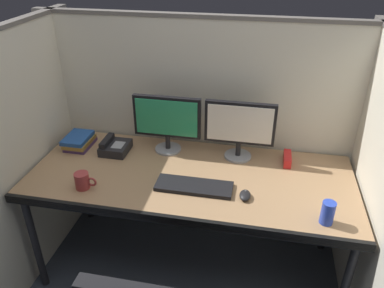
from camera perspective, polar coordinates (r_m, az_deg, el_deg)
cubicle_partition_rear at (r=2.58m, az=1.73°, el=1.68°), size 2.21×0.06×1.57m
cubicle_partition_left at (r=2.49m, az=-23.79°, el=-2.06°), size 0.06×1.41×1.57m
cubicle_partition_right at (r=2.17m, az=26.02°, el=-7.45°), size 0.06×1.41×1.57m
desk at (r=2.24m, az=-0.32°, el=-5.88°), size 1.90×0.80×0.74m
monitor_left at (r=2.38m, az=-3.81°, el=3.61°), size 0.43×0.17×0.37m
monitor_right at (r=2.31m, az=7.24°, el=2.63°), size 0.43×0.17×0.37m
keyboard_main at (r=2.11m, az=0.31°, el=-6.43°), size 0.43×0.15×0.02m
computer_mouse at (r=2.05m, az=8.05°, el=-7.70°), size 0.06×0.10×0.04m
book_stack at (r=2.60m, az=-16.75°, el=0.41°), size 0.16×0.22×0.08m
soda_can at (r=1.97m, az=19.87°, el=-9.78°), size 0.07×0.07×0.12m
coffee_mug at (r=2.18m, az=-16.25°, el=-5.37°), size 0.13×0.08×0.09m
desk_phone at (r=2.49m, az=-11.65°, el=-0.44°), size 0.17×0.19×0.09m
red_stapler at (r=2.40m, az=14.24°, el=-2.18°), size 0.04×0.15×0.06m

